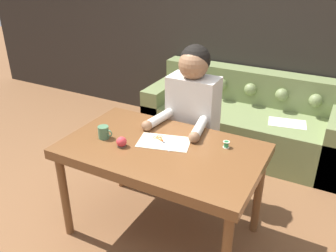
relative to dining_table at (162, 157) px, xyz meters
name	(u,v)px	position (x,y,z in m)	size (l,w,h in m)	color
ground_plane	(160,244)	(0.05, -0.13, -0.66)	(16.00, 16.00, 0.00)	brown
wall_back	(258,17)	(0.05, 1.98, 0.64)	(8.00, 0.06, 2.60)	#2D2823
dining_table	(162,157)	(0.00, 0.00, 0.00)	(1.34, 0.81, 0.74)	brown
couch	(244,121)	(0.13, 1.57, -0.37)	(2.02, 0.81, 0.79)	olive
person	(192,122)	(-0.03, 0.56, 0.02)	(0.46, 0.59, 1.30)	#33281E
pattern_paper_main	(164,142)	(-0.01, 0.06, 0.08)	(0.40, 0.30, 0.00)	beige
scissors	(161,140)	(-0.04, 0.08, 0.08)	(0.22, 0.17, 0.01)	silver
mug	(104,132)	(-0.42, -0.08, 0.12)	(0.11, 0.08, 0.09)	#47704C
thread_spool	(226,144)	(0.39, 0.20, 0.10)	(0.04, 0.04, 0.05)	#338C4C
pin_cushion	(122,142)	(-0.24, -0.12, 0.11)	(0.07, 0.07, 0.07)	#4C3828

